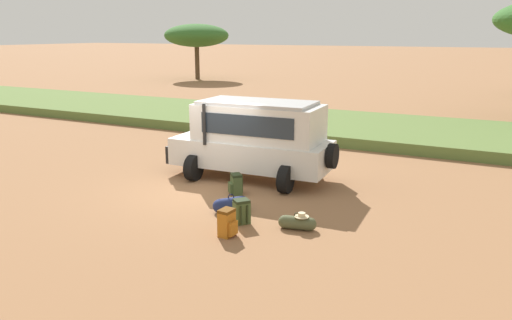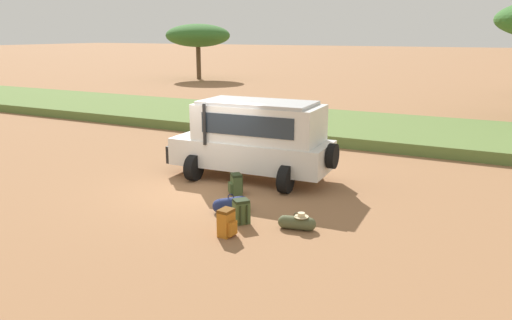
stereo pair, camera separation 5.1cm
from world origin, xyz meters
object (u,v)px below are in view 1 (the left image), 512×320
(backpack_cluster_center, at_px, (227,223))
(acacia_tree_far_left, at_px, (196,36))
(backpack_beside_front_wheel, at_px, (236,184))
(backpack_near_rear_wheel, at_px, (241,212))
(duffel_bag_soft_canvas, at_px, (231,204))
(duffel_bag_low_black_case, at_px, (297,223))
(safari_vehicle, at_px, (255,138))

(backpack_cluster_center, xyz_separation_m, acacia_tree_far_left, (-22.28, 32.47, 3.85))
(backpack_beside_front_wheel, bearing_deg, backpack_cluster_center, -64.47)
(backpack_near_rear_wheel, distance_m, duffel_bag_soft_canvas, 0.88)
(backpack_cluster_center, bearing_deg, duffel_bag_low_black_case, 40.82)
(backpack_beside_front_wheel, height_order, backpack_near_rear_wheel, backpack_near_rear_wheel)
(backpack_beside_front_wheel, height_order, acacia_tree_far_left, acacia_tree_far_left)
(backpack_near_rear_wheel, bearing_deg, duffel_bag_low_black_case, 10.34)
(safari_vehicle, xyz_separation_m, backpack_near_rear_wheel, (1.46, -3.53, -1.00))
(backpack_near_rear_wheel, xyz_separation_m, acacia_tree_far_left, (-22.18, 31.63, 3.87))
(backpack_cluster_center, distance_m, duffel_bag_low_black_case, 1.67)
(backpack_beside_front_wheel, height_order, backpack_cluster_center, backpack_cluster_center)
(backpack_cluster_center, xyz_separation_m, duffel_bag_low_black_case, (1.26, 1.09, -0.14))
(duffel_bag_low_black_case, bearing_deg, acacia_tree_far_left, 126.87)
(backpack_beside_front_wheel, bearing_deg, duffel_bag_low_black_case, -32.58)
(safari_vehicle, relative_size, acacia_tree_far_left, 0.86)
(backpack_near_rear_wheel, height_order, duffel_bag_soft_canvas, backpack_near_rear_wheel)
(acacia_tree_far_left, bearing_deg, backpack_beside_front_wheel, -54.81)
(backpack_cluster_center, bearing_deg, safari_vehicle, 109.56)
(backpack_cluster_center, bearing_deg, backpack_near_rear_wheel, 96.36)
(duffel_bag_soft_canvas, distance_m, acacia_tree_far_left, 37.98)
(backpack_near_rear_wheel, relative_size, duffel_bag_low_black_case, 0.67)
(duffel_bag_low_black_case, bearing_deg, duffel_bag_soft_canvas, 169.77)
(duffel_bag_low_black_case, bearing_deg, safari_vehicle, 130.53)
(acacia_tree_far_left, bearing_deg, duffel_bag_soft_canvas, -55.22)
(backpack_beside_front_wheel, xyz_separation_m, backpack_cluster_center, (1.30, -2.72, 0.02))
(backpack_near_rear_wheel, relative_size, acacia_tree_far_left, 0.09)
(safari_vehicle, relative_size, backpack_beside_front_wheel, 9.14)
(backpack_beside_front_wheel, xyz_separation_m, duffel_bag_soft_canvas, (0.57, -1.27, -0.11))
(backpack_near_rear_wheel, bearing_deg, safari_vehicle, 112.45)
(backpack_near_rear_wheel, height_order, acacia_tree_far_left, acacia_tree_far_left)
(backpack_cluster_center, distance_m, acacia_tree_far_left, 39.56)
(safari_vehicle, distance_m, backpack_beside_front_wheel, 1.95)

